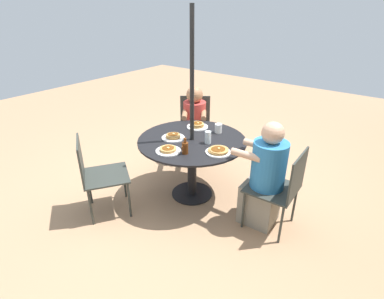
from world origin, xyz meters
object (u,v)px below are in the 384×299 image
object	(u,v)px
patio_chair_east	(96,172)
diner_south	(264,179)
syrup_bottle	(185,148)
patio_chair_south	(282,186)
pancake_plate_a	(168,150)
drinking_glass_a	(208,137)
pancake_plate_d	(197,126)
pancake_plate_c	(173,137)
diner_north	(194,128)
coffee_cup	(218,128)
patio_table	(192,150)
pancake_plate_b	(218,151)
patio_chair_north	(195,123)

from	to	relation	value
patio_chair_east	diner_south	xyz separation A→B (m)	(-0.92, 1.47, 0.01)
syrup_bottle	patio_chair_south	bearing A→B (deg)	111.94
pancake_plate_a	drinking_glass_a	size ratio (longest dim) A/B	1.91
pancake_plate_d	syrup_bottle	size ratio (longest dim) A/B	1.52
pancake_plate_c	pancake_plate_d	world-z (taller)	pancake_plate_d
diner_north	coffee_cup	xyz separation A→B (m)	(0.38, 0.64, 0.27)
pancake_plate_c	syrup_bottle	world-z (taller)	syrup_bottle
pancake_plate_a	pancake_plate_d	xyz separation A→B (m)	(-0.71, -0.16, 0.01)
patio_table	syrup_bottle	bearing A→B (deg)	26.02
pancake_plate_c	pancake_plate_d	size ratio (longest dim) A/B	1.00
patio_chair_south	pancake_plate_b	size ratio (longest dim) A/B	3.42
diner_south	syrup_bottle	world-z (taller)	diner_south
syrup_bottle	patio_chair_north	bearing A→B (deg)	-147.11
patio_chair_north	drinking_glass_a	size ratio (longest dim) A/B	6.52
pancake_plate_c	syrup_bottle	bearing A→B (deg)	57.95
syrup_bottle	pancake_plate_a	bearing A→B (deg)	-66.41
patio_table	pancake_plate_a	size ratio (longest dim) A/B	4.70
diner_north	pancake_plate_b	world-z (taller)	diner_north
patio_chair_north	pancake_plate_a	world-z (taller)	patio_chair_north
patio_chair_north	drinking_glass_a	distance (m)	1.19
diner_north	patio_chair_east	world-z (taller)	diner_north
patio_table	diner_south	size ratio (longest dim) A/B	1.07
patio_chair_north	pancake_plate_b	world-z (taller)	patio_chair_north
pancake_plate_d	pancake_plate_a	bearing A→B (deg)	12.36
syrup_bottle	coffee_cup	xyz separation A→B (m)	(-0.66, -0.03, -0.01)
patio_chair_south	pancake_plate_c	xyz separation A→B (m)	(0.15, -1.24, 0.24)
patio_chair_east	pancake_plate_d	distance (m)	1.30
diner_south	pancake_plate_b	distance (m)	0.54
patio_chair_south	diner_south	size ratio (longest dim) A/B	0.78
patio_chair_north	patio_chair_east	world-z (taller)	same
patio_chair_north	diner_north	size ratio (longest dim) A/B	0.81
pancake_plate_d	patio_chair_north	bearing A→B (deg)	-140.59
diner_north	drinking_glass_a	xyz separation A→B (m)	(0.69, 0.70, 0.28)
pancake_plate_b	drinking_glass_a	xyz separation A→B (m)	(-0.13, -0.22, 0.05)
patio_table	diner_south	xyz separation A→B (m)	(-0.04, 0.88, -0.07)
patio_chair_north	pancake_plate_c	xyz separation A→B (m)	(0.97, 0.43, 0.24)
pancake_plate_c	patio_chair_south	bearing A→B (deg)	96.93
pancake_plate_a	syrup_bottle	distance (m)	0.19
patio_chair_north	patio_chair_south	distance (m)	1.86
diner_north	pancake_plate_b	xyz separation A→B (m)	(0.82, 0.92, 0.23)
patio_chair_north	pancake_plate_c	distance (m)	1.09
patio_chair_east	pancake_plate_b	bearing A→B (deg)	71.66
drinking_glass_a	patio_chair_south	bearing A→B (deg)	91.10
pancake_plate_d	drinking_glass_a	size ratio (longest dim) A/B	1.91
coffee_cup	pancake_plate_b	bearing A→B (deg)	32.86
patio_chair_east	patio_chair_north	bearing A→B (deg)	124.44
pancake_plate_a	pancake_plate_d	world-z (taller)	pancake_plate_d
pancake_plate_c	coffee_cup	size ratio (longest dim) A/B	2.40
patio_chair_east	coffee_cup	xyz separation A→B (m)	(-1.22, 0.71, 0.27)
patio_chair_north	pancake_plate_d	bearing A→B (deg)	94.21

